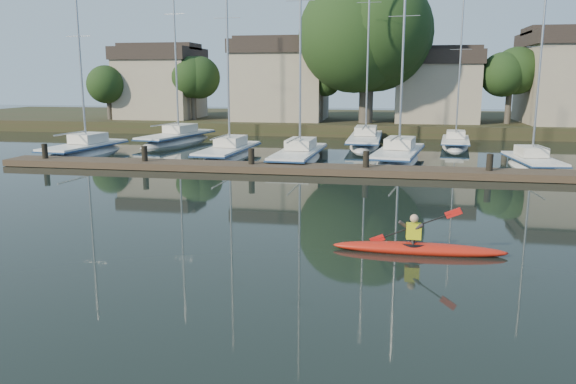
% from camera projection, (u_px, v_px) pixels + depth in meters
% --- Properties ---
extents(ground, '(160.00, 160.00, 0.00)m').
position_uv_depth(ground, '(235.00, 254.00, 15.66)').
color(ground, black).
rests_on(ground, ground).
extents(kayak, '(4.83, 0.99, 1.54)m').
position_uv_depth(kayak, '(418.00, 246.00, 15.73)').
color(kayak, '#BB2E0E').
rests_on(kayak, ground).
extents(dock, '(34.00, 2.00, 1.80)m').
position_uv_depth(dock, '(308.00, 169.00, 29.12)').
color(dock, '#4E3F2C').
rests_on(dock, ground).
extents(sailboat_0, '(3.13, 8.35, 12.94)m').
position_uv_depth(sailboat_0, '(85.00, 157.00, 36.32)').
color(sailboat_0, white).
rests_on(sailboat_0, ground).
extents(sailboat_1, '(2.62, 8.94, 14.45)m').
position_uv_depth(sailboat_1, '(229.00, 160.00, 34.96)').
color(sailboat_1, white).
rests_on(sailboat_1, ground).
extents(sailboat_2, '(2.58, 9.57, 15.72)m').
position_uv_depth(sailboat_2, '(299.00, 164.00, 33.39)').
color(sailboat_2, white).
rests_on(sailboat_2, ground).
extents(sailboat_3, '(3.68, 9.20, 14.42)m').
position_uv_depth(sailboat_3, '(398.00, 164.00, 33.37)').
color(sailboat_3, white).
rests_on(sailboat_3, ground).
extents(sailboat_4, '(2.62, 6.80, 11.28)m').
position_uv_depth(sailboat_4, '(532.00, 171.00, 30.76)').
color(sailboat_4, white).
rests_on(sailboat_4, ground).
extents(sailboat_5, '(4.04, 10.12, 16.34)m').
position_uv_depth(sailboat_5, '(177.00, 145.00, 43.20)').
color(sailboat_5, white).
rests_on(sailboat_5, ground).
extents(sailboat_6, '(2.37, 10.91, 17.32)m').
position_uv_depth(sailboat_6, '(365.00, 147.00, 41.54)').
color(sailboat_6, white).
rests_on(sailboat_6, ground).
extents(sailboat_7, '(2.69, 7.50, 11.83)m').
position_uv_depth(sailboat_7, '(455.00, 149.00, 40.42)').
color(sailboat_7, white).
rests_on(sailboat_7, ground).
extents(shore, '(90.00, 25.25, 12.75)m').
position_uv_depth(shore, '(365.00, 95.00, 53.58)').
color(shore, '#283118').
rests_on(shore, ground).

